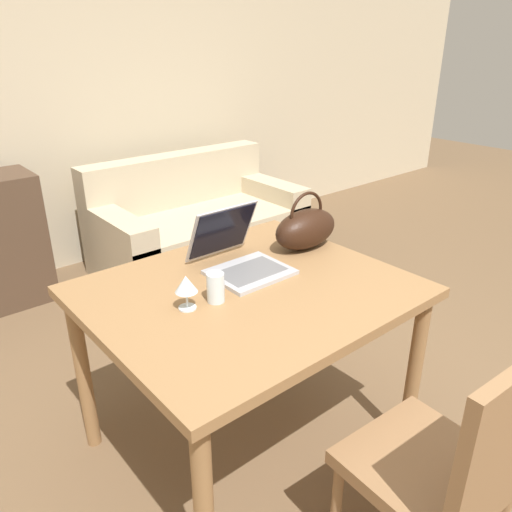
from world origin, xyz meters
name	(u,v)px	position (x,y,z in m)	size (l,w,h in m)	color
wall_back	(42,85)	(0.00, 3.13, 1.35)	(10.00, 0.06, 2.70)	beige
dining_table	(248,308)	(-0.13, 0.73, 0.69)	(1.18, 1.01, 0.78)	olive
chair	(452,464)	(-0.05, -0.13, 0.51)	(0.46, 0.46, 0.93)	olive
couch	(197,228)	(0.80, 2.51, 0.28)	(1.57, 0.84, 0.82)	#C1B293
laptop	(237,253)	(-0.05, 0.90, 0.84)	(0.31, 0.37, 0.25)	#ADADB2
drinking_glass	(216,287)	(-0.29, 0.72, 0.83)	(0.06, 0.06, 0.11)	silver
wine_glass	(186,285)	(-0.39, 0.74, 0.87)	(0.08, 0.08, 0.13)	silver
handbag	(306,228)	(0.32, 0.87, 0.87)	(0.33, 0.17, 0.26)	black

